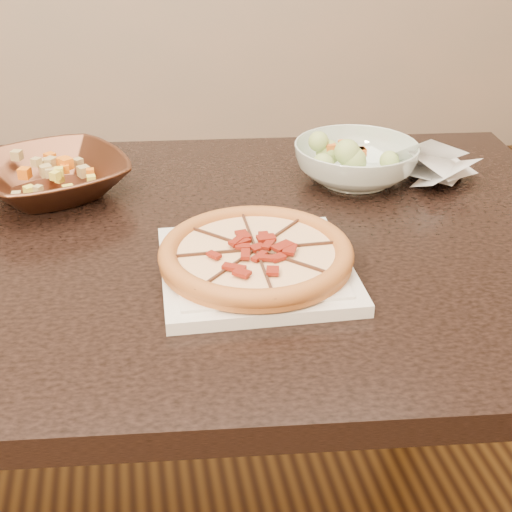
% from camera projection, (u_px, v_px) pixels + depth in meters
% --- Properties ---
extents(floor, '(4.00, 4.00, 0.02)m').
position_uv_depth(floor, '(141.00, 506.00, 1.60)').
color(floor, '#4A2E0E').
rests_on(floor, ground).
extents(dining_table, '(1.46, 1.02, 0.75)m').
position_uv_depth(dining_table, '(171.00, 293.00, 1.16)').
color(dining_table, black).
rests_on(dining_table, floor).
extents(plate, '(0.27, 0.27, 0.02)m').
position_uv_depth(plate, '(256.00, 268.00, 1.00)').
color(plate, silver).
rests_on(plate, dining_table).
extents(pizza, '(0.27, 0.27, 0.03)m').
position_uv_depth(pizza, '(256.00, 254.00, 0.99)').
color(pizza, '#BC622F').
rests_on(pizza, plate).
extents(bronze_bowl, '(0.33, 0.33, 0.06)m').
position_uv_depth(bronze_bowl, '(52.00, 178.00, 1.23)').
color(bronze_bowl, brown).
rests_on(bronze_bowl, dining_table).
extents(mixed_dish, '(0.13, 0.12, 0.03)m').
position_uv_depth(mixed_dish, '(48.00, 153.00, 1.21)').
color(mixed_dish, tan).
rests_on(mixed_dish, bronze_bowl).
extents(salad_bowl, '(0.27, 0.27, 0.07)m').
position_uv_depth(salad_bowl, '(356.00, 163.00, 1.29)').
color(salad_bowl, silver).
rests_on(salad_bowl, dining_table).
extents(salad, '(0.09, 0.12, 0.04)m').
position_uv_depth(salad, '(357.00, 135.00, 1.26)').
color(salad, '#B4CD7B').
rests_on(salad, salad_bowl).
extents(cling_film, '(0.18, 0.17, 0.05)m').
position_uv_depth(cling_film, '(440.00, 168.00, 1.29)').
color(cling_film, white).
rests_on(cling_film, dining_table).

